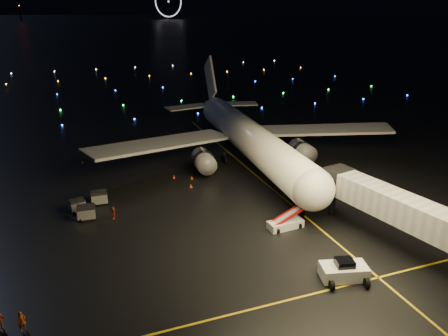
% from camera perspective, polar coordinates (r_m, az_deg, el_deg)
% --- Properties ---
extents(ground, '(2000.00, 2000.00, 0.00)m').
position_cam_1_polar(ground, '(340.42, -18.56, 15.41)').
color(ground, black).
rests_on(ground, ground).
extents(lane_centre, '(0.25, 80.00, 0.02)m').
position_cam_1_polar(lane_centre, '(65.84, 5.82, -2.30)').
color(lane_centre, gold).
rests_on(lane_centre, ground).
extents(lane_cross, '(60.00, 0.25, 0.02)m').
position_cam_1_polar(lane_cross, '(40.16, -0.74, -18.97)').
color(lane_cross, gold).
rests_on(lane_cross, ground).
extents(airliner, '(57.32, 54.80, 15.31)m').
position_cam_1_polar(airliner, '(75.03, 2.55, 6.83)').
color(airliner, silver).
rests_on(airliner, ground).
extents(pushback_tug, '(5.00, 3.45, 2.16)m').
position_cam_1_polar(pushback_tug, '(45.73, 15.39, -12.63)').
color(pushback_tug, silver).
rests_on(pushback_tug, ground).
extents(belt_loader, '(6.47, 2.15, 3.09)m').
position_cam_1_polar(belt_loader, '(53.48, 8.08, -6.29)').
color(belt_loader, silver).
rests_on(belt_loader, ground).
extents(crew_a, '(0.79, 0.70, 1.81)m').
position_cam_1_polar(crew_a, '(41.94, -24.91, -17.70)').
color(crew_a, '#E2521C').
rests_on(crew_a, ground).
extents(crew_c, '(0.63, 1.09, 1.75)m').
position_cam_1_polar(crew_c, '(57.08, -14.25, -5.69)').
color(crew_c, '#E2521C').
rests_on(crew_c, ground).
extents(safety_cone_0, '(0.61, 0.61, 0.53)m').
position_cam_1_polar(safety_cone_0, '(65.00, -4.35, -2.32)').
color(safety_cone_0, '#F43D08').
rests_on(safety_cone_0, ground).
extents(safety_cone_1, '(0.49, 0.49, 0.50)m').
position_cam_1_polar(safety_cone_1, '(68.07, -4.25, -1.24)').
color(safety_cone_1, '#F43D08').
rests_on(safety_cone_1, ground).
extents(safety_cone_2, '(0.60, 0.60, 0.51)m').
position_cam_1_polar(safety_cone_2, '(68.71, -6.58, -1.11)').
color(safety_cone_2, '#F43D08').
rests_on(safety_cone_2, ground).
extents(safety_cone_3, '(0.51, 0.51, 0.45)m').
position_cam_1_polar(safety_cone_3, '(78.35, -18.04, 0.74)').
color(safety_cone_3, '#F43D08').
rests_on(safety_cone_3, ground).
extents(ferris_wheel, '(49.33, 16.80, 52.00)m').
position_cam_1_polar(ferris_wheel, '(781.41, -7.26, 20.62)').
color(ferris_wheel, black).
rests_on(ferris_wheel, ground).
extents(taxiway_lights, '(164.00, 92.00, 0.36)m').
position_cam_1_polar(taxiway_lights, '(148.13, -14.49, 10.20)').
color(taxiway_lights, black).
rests_on(taxiway_lights, ground).
extents(baggage_cart_0, '(2.18, 1.76, 1.63)m').
position_cam_1_polar(baggage_cart_0, '(60.55, -18.61, -4.65)').
color(baggage_cart_0, gray).
rests_on(baggage_cart_0, ground).
extents(baggage_cart_1, '(2.15, 1.53, 1.79)m').
position_cam_1_polar(baggage_cart_1, '(61.80, -15.98, -3.74)').
color(baggage_cart_1, gray).
rests_on(baggage_cart_1, ground).
extents(baggage_cart_2, '(2.26, 1.65, 1.85)m').
position_cam_1_polar(baggage_cart_2, '(57.99, -17.55, -5.56)').
color(baggage_cart_2, gray).
rests_on(baggage_cart_2, ground).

